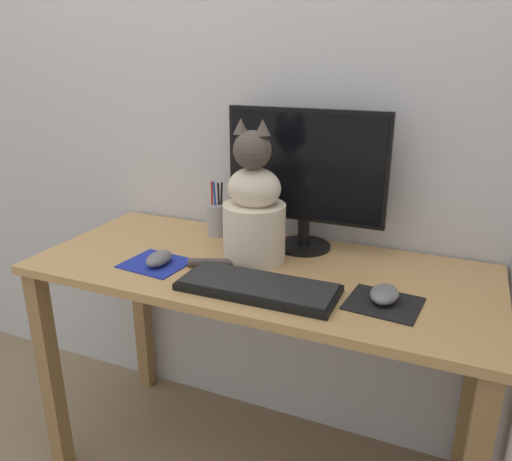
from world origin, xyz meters
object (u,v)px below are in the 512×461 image
(computer_mouse_left, at_px, (159,258))
(pen_cup, at_px, (217,219))
(monitor, at_px, (305,174))
(computer_mouse_right, at_px, (384,294))
(cat, at_px, (254,210))
(keyboard, at_px, (258,287))

(computer_mouse_left, relative_size, pen_cup, 0.55)
(monitor, height_order, pen_cup, monitor)
(computer_mouse_left, relative_size, computer_mouse_right, 0.99)
(monitor, bearing_deg, pen_cup, -179.81)
(computer_mouse_right, xyz_separation_m, cat, (-0.40, 0.12, 0.13))
(monitor, relative_size, computer_mouse_right, 4.86)
(monitor, xyz_separation_m, keyboard, (-0.01, -0.33, -0.22))
(monitor, xyz_separation_m, pen_cup, (-0.30, -0.00, -0.18))
(keyboard, distance_m, cat, 0.25)
(computer_mouse_right, distance_m, pen_cup, 0.65)
(keyboard, bearing_deg, cat, 116.19)
(monitor, distance_m, cat, 0.20)
(computer_mouse_left, bearing_deg, monitor, 42.22)
(pen_cup, bearing_deg, monitor, 0.19)
(cat, bearing_deg, computer_mouse_right, -17.79)
(monitor, height_order, keyboard, monitor)
(keyboard, relative_size, pen_cup, 2.25)
(keyboard, bearing_deg, computer_mouse_left, 173.36)
(keyboard, height_order, computer_mouse_right, computer_mouse_right)
(monitor, distance_m, keyboard, 0.40)
(computer_mouse_right, relative_size, pen_cup, 0.55)
(computer_mouse_right, xyz_separation_m, pen_cup, (-0.60, 0.27, 0.03))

